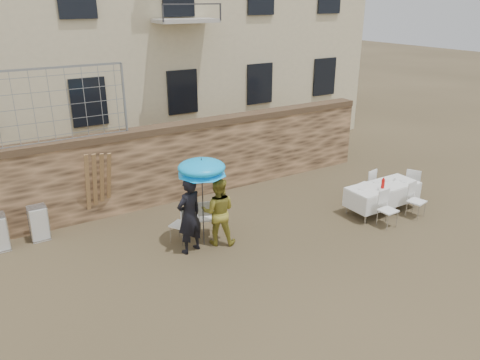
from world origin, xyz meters
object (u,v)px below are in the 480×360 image
table_chair_front_right (417,200)px  table_chair_front_left (388,209)px  banquet_table (383,186)px  table_chair_back (366,184)px  couple_chair_left (180,223)px  woman_dress (218,211)px  umbrella (202,170)px  couple_chair_right (206,217)px  chair_stack_right (38,220)px  table_chair_side (413,184)px  soda_bottle (383,184)px  man_suit (189,215)px

table_chair_front_right → table_chair_front_left: bearing=168.5°
banquet_table → table_chair_back: bearing=76.0°
couple_chair_left → table_chair_back: (5.67, -0.51, 0.00)m
woman_dress → umbrella: bearing=16.1°
couple_chair_right → table_chair_back: size_ratio=1.00×
table_chair_back → chair_stack_right: table_chair_back is taller
couple_chair_right → table_chair_front_left: bearing=176.9°
couple_chair_left → banquet_table: 5.63m
table_chair_front_left → table_chair_side: size_ratio=1.00×
couple_chair_right → table_chair_front_right: bearing=-178.2°
soda_bottle → chair_stack_right: size_ratio=0.28×
woman_dress → soda_bottle: 4.61m
couple_chair_left → banquet_table: bearing=135.1°
table_chair_front_left → chair_stack_right: bearing=150.1°
couple_chair_right → table_chair_side: bearing=-168.0°
couple_chair_left → soda_bottle: soda_bottle is taller
man_suit → banquet_table: size_ratio=0.88×
couple_chair_left → banquet_table: (5.47, -1.31, 0.25)m
banquet_table → table_chair_front_left: table_chair_front_left is taller
table_chair_back → table_chair_side: (1.20, -0.70, 0.00)m
woman_dress → banquet_table: woman_dress is taller
couple_chair_right → banquet_table: couple_chair_right is taller
couple_chair_left → couple_chair_right: same height
umbrella → table_chair_front_right: umbrella is taller
couple_chair_left → couple_chair_right: bearing=148.5°
umbrella → table_chair_front_left: (4.47, -1.61, -1.43)m
banquet_table → table_chair_back: table_chair_back is taller
table_chair_front_left → table_chair_front_right: same height
table_chair_back → table_chair_side: 1.39m
soda_bottle → table_chair_front_left: (-0.40, -0.60, -0.43)m
table_chair_side → couple_chair_right: bearing=51.7°
soda_bottle → table_chair_back: bearing=67.2°
table_chair_back → couple_chair_right: bearing=-16.3°
soda_bottle → table_chair_front_right: size_ratio=0.27×
man_suit → table_chair_front_left: man_suit is taller
man_suit → soda_bottle: bearing=154.5°
couple_chair_right → chair_stack_right: size_ratio=1.04×
woman_dress → couple_chair_left: size_ratio=1.74×
umbrella → banquet_table: (5.07, -0.86, -1.18)m
chair_stack_right → table_chair_back: bearing=-16.4°
banquet_table → chair_stack_right: 9.00m
woman_dress → couple_chair_left: 0.99m
couple_chair_right → chair_stack_right: 4.11m
couple_chair_left → banquet_table: couple_chair_left is taller
man_suit → table_chair_back: (5.67, 0.04, -0.44)m
man_suit → table_chair_front_right: (5.97, -1.51, -0.44)m
banquet_table → table_chair_front_left: bearing=-128.7°
banquet_table → table_chair_back: 0.86m
umbrella → table_chair_back: 5.46m
umbrella → table_chair_front_left: 4.96m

